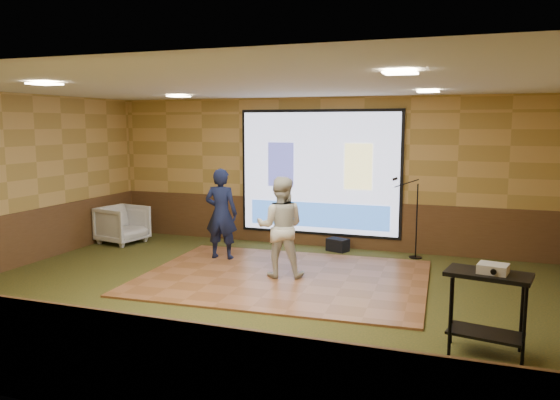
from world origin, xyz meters
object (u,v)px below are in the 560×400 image
(player_right, at_px, (280,227))
(projector_screen, at_px, (319,174))
(player_left, at_px, (221,214))
(dance_floor, at_px, (284,277))
(projector, at_px, (493,269))
(av_table, at_px, (487,298))
(duffel_bag, at_px, (338,245))
(mic_stand, at_px, (413,232))
(banquet_chair, at_px, (123,224))

(player_right, bearing_deg, projector_screen, -102.34)
(player_left, xyz_separation_m, player_right, (1.41, -0.76, -0.02))
(dance_floor, distance_m, projector, 3.79)
(projector_screen, height_order, projector, projector_screen)
(av_table, distance_m, duffel_bag, 4.97)
(player_right, height_order, av_table, player_right)
(mic_stand, bearing_deg, player_left, -172.68)
(av_table, bearing_deg, player_right, 146.67)
(av_table, xyz_separation_m, duffel_bag, (-2.65, 4.17, -0.50))
(dance_floor, distance_m, duffel_bag, 2.19)
(player_left, distance_m, player_right, 1.61)
(projector_screen, distance_m, av_table, 5.51)
(dance_floor, relative_size, duffel_bag, 11.29)
(projector_screen, xyz_separation_m, projector, (3.17, -4.47, -0.52))
(dance_floor, relative_size, player_right, 2.78)
(av_table, distance_m, banquet_chair, 7.83)
(player_left, relative_size, mic_stand, 1.10)
(av_table, height_order, banquet_chair, av_table)
(av_table, height_order, duffel_bag, av_table)
(banquet_chair, bearing_deg, dance_floor, -97.44)
(projector, height_order, banquet_chair, projector)
(player_left, height_order, projector, player_left)
(duffel_bag, bearing_deg, av_table, -57.60)
(player_right, xyz_separation_m, mic_stand, (1.86, 2.10, -0.35))
(projector_screen, height_order, av_table, projector_screen)
(player_left, distance_m, duffel_bag, 2.42)
(player_right, relative_size, duffel_bag, 4.06)
(mic_stand, bearing_deg, projector_screen, 155.34)
(av_table, bearing_deg, mic_stand, 106.36)
(av_table, relative_size, mic_stand, 0.60)
(banquet_chair, height_order, duffel_bag, banquet_chair)
(dance_floor, xyz_separation_m, player_right, (-0.06, 0.01, 0.82))
(player_right, bearing_deg, dance_floor, 160.12)
(dance_floor, height_order, banquet_chair, banquet_chair)
(player_right, relative_size, projector, 5.42)
(player_right, bearing_deg, banquet_chair, -32.26)
(projector, height_order, duffel_bag, projector)
(projector_screen, height_order, duffel_bag, projector_screen)
(projector_screen, relative_size, player_right, 2.05)
(projector_screen, xyz_separation_m, av_table, (3.12, -4.45, -0.85))
(banquet_chair, relative_size, duffel_bag, 2.17)
(mic_stand, bearing_deg, av_table, -88.57)
(duffel_bag, bearing_deg, projector, -57.31)
(projector_screen, distance_m, dance_floor, 2.84)
(projector, xyz_separation_m, banquet_chair, (-7.10, 3.39, -0.56))
(player_left, bearing_deg, player_right, 145.85)
(projector_screen, bearing_deg, mic_stand, -9.73)
(player_left, xyz_separation_m, projector, (4.53, -2.80, 0.10))
(projector_screen, height_order, dance_floor, projector_screen)
(projector_screen, xyz_separation_m, dance_floor, (0.11, -2.44, -1.46))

